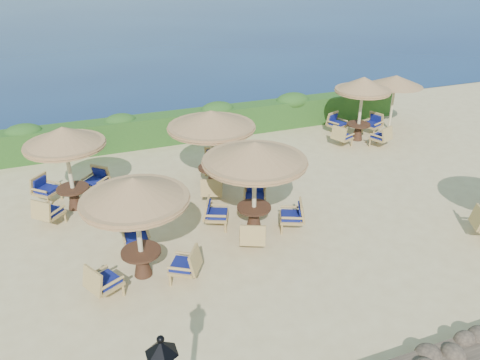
# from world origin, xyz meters

# --- Properties ---
(ground) EXTENTS (120.00, 120.00, 0.00)m
(ground) POSITION_xyz_m (0.00, 0.00, 0.00)
(ground) COLOR #CCB781
(ground) RESTS_ON ground
(sea) EXTENTS (160.00, 160.00, 0.00)m
(sea) POSITION_xyz_m (0.00, 70.00, 0.00)
(sea) COLOR #0B1C46
(sea) RESTS_ON ground
(hedge) EXTENTS (18.00, 0.90, 1.20)m
(hedge) POSITION_xyz_m (0.00, 7.20, 0.60)
(hedge) COLOR #1F4616
(hedge) RESTS_ON ground
(extra_parasol) EXTENTS (2.30, 2.30, 2.41)m
(extra_parasol) POSITION_xyz_m (7.80, 5.20, 2.17)
(extra_parasol) COLOR beige
(extra_parasol) RESTS_ON ground
(cafe_set_0) EXTENTS (2.77, 2.67, 2.65)m
(cafe_set_0) POSITION_xyz_m (-4.25, -1.19, 1.84)
(cafe_set_0) COLOR beige
(cafe_set_0) RESTS_ON ground
(cafe_set_1) EXTENTS (2.87, 2.87, 2.65)m
(cafe_set_1) POSITION_xyz_m (-0.90, -0.19, 1.84)
(cafe_set_1) COLOR beige
(cafe_set_1) RESTS_ON ground
(cafe_set_3) EXTENTS (2.53, 2.53, 2.65)m
(cafe_set_3) POSITION_xyz_m (-5.59, 2.85, 1.68)
(cafe_set_3) COLOR beige
(cafe_set_3) RESTS_ON ground
(cafe_set_4) EXTENTS (2.84, 2.87, 2.65)m
(cafe_set_4) POSITION_xyz_m (-1.17, 2.74, 2.02)
(cafe_set_4) COLOR beige
(cafe_set_4) RESTS_ON ground
(cafe_set_5) EXTENTS (2.86, 2.86, 2.65)m
(cafe_set_5) POSITION_xyz_m (5.77, 4.63, 1.65)
(cafe_set_5) COLOR beige
(cafe_set_5) RESTS_ON ground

